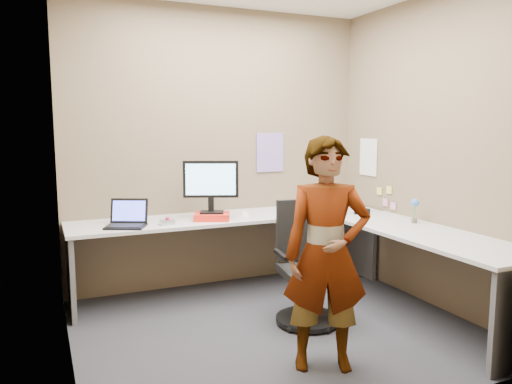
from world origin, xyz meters
name	(u,v)px	position (x,y,z in m)	size (l,w,h in m)	color
ground	(276,328)	(0.00, 0.00, 0.00)	(3.00, 3.00, 0.00)	#242429
wall_back	(219,148)	(0.00, 1.30, 1.35)	(3.00, 3.00, 0.00)	brown
wall_right	(432,152)	(1.50, 0.00, 1.35)	(2.70, 2.70, 0.00)	brown
wall_left	(62,162)	(-1.50, 0.00, 1.35)	(2.70, 2.70, 0.00)	brown
desk	(302,239)	(0.44, 0.39, 0.59)	(2.98, 2.58, 0.73)	#BEBEBE
paper_ream	(212,216)	(-0.23, 0.86, 0.76)	(0.31, 0.23, 0.06)	red
monitor	(211,182)	(-0.23, 0.88, 1.07)	(0.47, 0.24, 0.47)	black
laptop	(127,220)	(-0.98, 0.87, 0.79)	(0.40, 0.37, 0.23)	black
trackball_mouse	(167,222)	(-0.65, 0.80, 0.76)	(0.12, 0.08, 0.07)	#B7B7BC
origami	(244,213)	(0.11, 0.92, 0.76)	(0.10, 0.10, 0.06)	white
stapler	(362,211)	(1.18, 0.55, 0.76)	(0.15, 0.04, 0.06)	black
flower	(415,207)	(1.35, 0.01, 0.87)	(0.07, 0.07, 0.22)	brown
calendar_purple	(270,152)	(0.55, 1.29, 1.30)	(0.30, 0.01, 0.40)	#846BB7
calendar_white	(368,157)	(1.49, 0.90, 1.25)	(0.01, 0.28, 0.38)	white
sticky_note_a	(389,190)	(1.49, 0.55, 0.95)	(0.01, 0.07, 0.07)	#F2E059
sticky_note_b	(385,202)	(1.49, 0.60, 0.82)	(0.01, 0.07, 0.07)	pink
sticky_note_c	(393,206)	(1.49, 0.48, 0.80)	(0.01, 0.07, 0.07)	pink
sticky_note_d	(379,191)	(1.49, 0.70, 0.92)	(0.01, 0.07, 0.07)	#F2E059
office_chair	(306,274)	(0.28, 0.04, 0.39)	(0.53, 0.51, 0.96)	black
person	(327,254)	(0.02, -0.68, 0.76)	(0.55, 0.36, 1.51)	#999399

